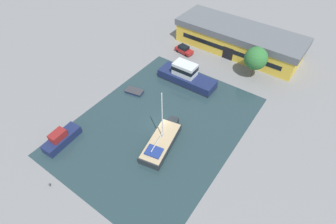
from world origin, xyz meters
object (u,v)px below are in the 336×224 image
parked_car (184,50)px  small_dinghy (134,91)px  warehouse_building (238,39)px  sailboat_moored (161,142)px  motor_cruiser (186,76)px  cabin_boat (61,138)px  quay_tree_near_building (256,58)px

parked_car → small_dinghy: parked_car is taller
warehouse_building → parked_car: 12.53m
parked_car → sailboat_moored: sailboat_moored is taller
parked_car → motor_cruiser: 10.59m
parked_car → cabin_boat: cabin_boat is taller
quay_tree_near_building → parked_car: size_ratio=1.50×
parked_car → small_dinghy: bearing=8.9°
quay_tree_near_building → motor_cruiser: (-10.00, -9.06, -2.95)m
warehouse_building → quay_tree_near_building: 10.57m
warehouse_building → parked_car: size_ratio=6.40×
warehouse_building → motor_cruiser: warehouse_building is taller
small_dinghy → warehouse_building: bearing=-31.7°
quay_tree_near_building → small_dinghy: size_ratio=1.82×
cabin_boat → quay_tree_near_building: bearing=58.8°
warehouse_building → cabin_boat: (-10.77, -41.28, -1.79)m
warehouse_building → small_dinghy: 27.24m
quay_tree_near_building → small_dinghy: bearing=-132.7°
warehouse_building → quay_tree_near_building: (6.87, -7.85, 1.69)m
sailboat_moored → motor_cruiser: (-5.45, 15.68, 0.76)m
small_dinghy → cabin_boat: bearing=163.5°
sailboat_moored → small_dinghy: (-11.71, 7.13, -0.44)m
parked_car → cabin_boat: size_ratio=0.70×
sailboat_moored → quay_tree_near_building: bearing=68.1°
warehouse_building → small_dinghy: (-9.38, -25.45, -2.46)m
motor_cruiser → warehouse_building: bearing=-11.2°
warehouse_building → parked_car: bearing=-137.1°
motor_cruiser → cabin_boat: motor_cruiser is taller
quay_tree_near_building → small_dinghy: quay_tree_near_building is taller
motor_cruiser → cabin_boat: bearing=161.8°
warehouse_building → motor_cruiser: size_ratio=2.42×
warehouse_building → small_dinghy: warehouse_building is taller
parked_car → small_dinghy: (-0.16, -17.18, -0.59)m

